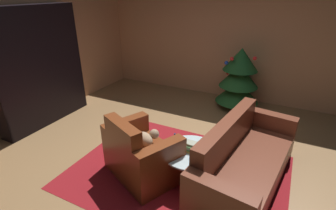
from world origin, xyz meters
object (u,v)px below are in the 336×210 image
(decorated_tree, at_px, (239,78))
(book_stack_on_table, at_px, (189,146))
(bookshelf_unit, at_px, (43,67))
(armchair_red, at_px, (141,155))
(couch_red, at_px, (244,163))
(coffee_table, at_px, (191,153))
(bottle_on_table, at_px, (175,143))

(decorated_tree, bearing_deg, book_stack_on_table, -91.31)
(book_stack_on_table, height_order, decorated_tree, decorated_tree)
(bookshelf_unit, relative_size, armchair_red, 1.79)
(couch_red, height_order, book_stack_on_table, couch_red)
(bookshelf_unit, xyz_separation_m, decorated_tree, (3.07, 2.10, -0.38))
(armchair_red, xyz_separation_m, coffee_table, (0.62, 0.23, 0.08))
(couch_red, bearing_deg, bookshelf_unit, 177.42)
(bookshelf_unit, distance_m, armchair_red, 2.61)
(coffee_table, distance_m, decorated_tree, 2.52)
(bottle_on_table, xyz_separation_m, decorated_tree, (0.23, 2.58, 0.13))
(coffee_table, xyz_separation_m, book_stack_on_table, (-0.03, 0.01, 0.09))
(bookshelf_unit, height_order, book_stack_on_table, bookshelf_unit)
(armchair_red, distance_m, couch_red, 1.33)
(armchair_red, distance_m, book_stack_on_table, 0.66)
(bookshelf_unit, distance_m, coffee_table, 3.14)
(armchair_red, relative_size, coffee_table, 1.50)
(armchair_red, bearing_deg, coffee_table, 20.22)
(armchair_red, distance_m, coffee_table, 0.67)
(decorated_tree, bearing_deg, bottle_on_table, -95.01)
(bottle_on_table, relative_size, decorated_tree, 0.19)
(bookshelf_unit, relative_size, decorated_tree, 1.64)
(armchair_red, bearing_deg, book_stack_on_table, 22.28)
(coffee_table, height_order, bottle_on_table, bottle_on_table)
(book_stack_on_table, bearing_deg, couch_red, 19.05)
(couch_red, relative_size, book_stack_on_table, 9.45)
(armchair_red, xyz_separation_m, book_stack_on_table, (0.59, 0.24, 0.17))
(bookshelf_unit, xyz_separation_m, bottle_on_table, (2.84, -0.47, -0.51))
(armchair_red, xyz_separation_m, decorated_tree, (0.64, 2.74, 0.34))
(bottle_on_table, bearing_deg, armchair_red, -158.98)
(armchair_red, bearing_deg, bookshelf_unit, 165.36)
(bookshelf_unit, distance_m, bottle_on_table, 2.93)
(coffee_table, relative_size, decorated_tree, 0.61)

